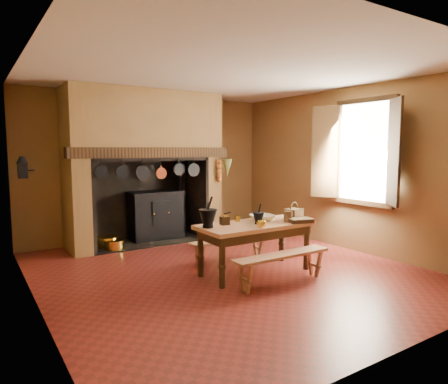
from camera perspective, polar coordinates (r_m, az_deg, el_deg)
name	(u,v)px	position (r m, az deg, el deg)	size (l,w,h in m)	color
floor	(227,271)	(5.88, 0.45, -11.17)	(5.50, 5.50, 0.00)	maroon
ceiling	(227,72)	(5.71, 0.47, 16.74)	(5.50, 5.50, 0.00)	silver
back_wall	(151,167)	(8.06, -10.40, 3.58)	(5.00, 0.02, 2.80)	brown
wall_left	(32,182)	(4.73, -25.70, 1.27)	(0.02, 5.50, 2.80)	brown
wall_right	(346,169)	(7.30, 17.08, 3.14)	(0.02, 5.50, 2.80)	brown
wall_front	(409,192)	(3.66, 24.89, 0.04)	(5.00, 0.02, 2.80)	brown
chimney_breast	(145,146)	(7.53, -11.29, 6.52)	(2.95, 0.96, 2.80)	brown
iron_range	(156,215)	(7.86, -9.70, -3.19)	(1.12, 0.55, 1.60)	black
hearth_pans	(108,243)	(7.39, -16.19, -7.04)	(0.51, 0.62, 0.20)	gold
hanging_pans	(154,172)	(7.06, -10.00, 2.90)	(1.92, 0.29, 0.27)	black
onion_string	(219,171)	(7.67, -0.68, 3.03)	(0.12, 0.10, 0.46)	#A4591E
herb_bunch	(227,168)	(7.76, 0.44, 3.43)	(0.20, 0.20, 0.35)	#5E6A32
window	(360,152)	(6.93, 18.90, 5.41)	(0.39, 1.75, 1.76)	white
wall_coffee_mill	(22,166)	(6.27, -26.85, 3.35)	(0.23, 0.16, 0.31)	black
work_table	(255,231)	(5.66, 4.49, -5.60)	(1.65, 0.73, 0.71)	tan
bench_front	(282,261)	(5.30, 8.27, -9.77)	(1.44, 0.25, 0.41)	tan
bench_back	(230,244)	(6.23, 0.88, -7.48)	(1.34, 0.23, 0.38)	tan
mortar_large	(208,217)	(5.29, -2.31, -3.65)	(0.24, 0.24, 0.42)	black
mortar_small	(258,218)	(5.56, 4.94, -3.65)	(0.16, 0.16, 0.28)	black
coffee_grinder	(225,220)	(5.50, 0.09, -4.02)	(0.16, 0.13, 0.18)	#342110
brass_mug_a	(264,223)	(5.43, 5.69, -4.46)	(0.07, 0.07, 0.08)	gold
brass_mug_b	(237,219)	(5.74, 1.93, -3.82)	(0.08, 0.08, 0.09)	gold
mixing_bowl	(262,218)	(5.84, 5.46, -3.69)	(0.35, 0.35, 0.09)	beige
stoneware_crock	(288,217)	(5.79, 9.15, -3.48)	(0.12, 0.12, 0.15)	#4F341D
glass_jar	(296,214)	(6.04, 10.30, -3.12)	(0.08, 0.08, 0.15)	beige
wicker_basket	(294,213)	(6.08, 9.95, -2.98)	(0.31, 0.25, 0.25)	#4A3116
wooden_tray	(300,220)	(5.79, 10.80, -4.00)	(0.33, 0.24, 0.06)	#342110
brass_cup	(261,224)	(5.33, 5.31, -4.59)	(0.12, 0.12, 0.09)	gold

